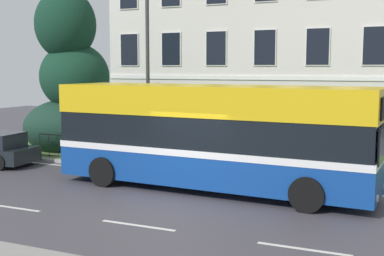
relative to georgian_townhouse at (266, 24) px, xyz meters
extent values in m
cube|color=#45414A|center=(1.94, -16.27, -6.31)|extent=(60.00, 56.00, 0.06)
cube|color=silver|center=(1.94, -12.62, -6.28)|extent=(54.00, 0.14, 0.01)
cube|color=silver|center=(-2.06, -18.07, -6.28)|extent=(2.00, 0.12, 0.01)
cube|color=silver|center=(1.94, -18.07, -6.28)|extent=(2.00, 0.12, 0.01)
cube|color=silver|center=(5.94, -18.07, -6.28)|extent=(2.00, 0.12, 0.01)
cube|color=#9E9E99|center=(1.94, -12.15, -6.22)|extent=(57.00, 0.24, 0.12)
cube|color=#4F6D3A|center=(1.94, -9.03, -6.22)|extent=(57.00, 5.99, 0.12)
cube|color=silver|center=(0.00, 0.01, -1.29)|extent=(14.95, 9.20, 9.74)
cube|color=white|center=(0.00, -4.62, -2.96)|extent=(14.95, 0.06, 0.20)
cube|color=#2D333D|center=(0.00, -4.63, -5.06)|extent=(1.10, 0.06, 2.20)
cube|color=white|center=(-6.23, -4.63, -4.51)|extent=(1.12, 0.04, 1.75)
cube|color=black|center=(-6.23, -4.65, -4.51)|extent=(1.02, 0.03, 1.65)
cube|color=white|center=(-3.74, -4.63, -4.51)|extent=(1.12, 0.04, 1.75)
cube|color=black|center=(-3.74, -4.65, -4.51)|extent=(1.02, 0.03, 1.65)
cube|color=white|center=(-1.25, -4.63, -4.51)|extent=(1.12, 0.04, 1.75)
cube|color=black|center=(-1.25, -4.65, -4.51)|extent=(1.02, 0.03, 1.65)
cube|color=white|center=(1.25, -4.63, -4.51)|extent=(1.12, 0.04, 1.75)
cube|color=black|center=(1.25, -4.65, -4.51)|extent=(1.02, 0.03, 1.65)
cube|color=white|center=(3.74, -4.63, -4.51)|extent=(1.12, 0.04, 1.75)
cube|color=black|center=(3.74, -4.65, -4.51)|extent=(1.02, 0.03, 1.65)
cube|color=white|center=(6.23, -4.63, -4.51)|extent=(1.12, 0.04, 1.75)
cube|color=black|center=(6.23, -4.65, -4.51)|extent=(1.02, 0.03, 1.65)
cube|color=white|center=(-6.23, -4.63, -1.52)|extent=(1.12, 0.04, 1.75)
cube|color=black|center=(-6.23, -4.65, -1.52)|extent=(1.02, 0.03, 1.65)
cube|color=white|center=(-3.74, -4.63, -1.52)|extent=(1.12, 0.04, 1.75)
cube|color=black|center=(-3.74, -4.65, -1.52)|extent=(1.02, 0.03, 1.65)
cube|color=white|center=(-1.25, -4.63, -1.52)|extent=(1.12, 0.04, 1.75)
cube|color=black|center=(-1.25, -4.65, -1.52)|extent=(1.02, 0.03, 1.65)
cube|color=white|center=(1.25, -4.63, -1.52)|extent=(1.12, 0.04, 1.75)
cube|color=black|center=(1.25, -4.65, -1.52)|extent=(1.02, 0.03, 1.65)
cube|color=white|center=(3.74, -4.63, -1.52)|extent=(1.12, 0.04, 1.75)
cube|color=black|center=(3.74, -4.65, -1.52)|extent=(1.02, 0.03, 1.65)
cube|color=white|center=(6.23, -4.63, -1.52)|extent=(1.12, 0.04, 1.75)
cube|color=black|center=(6.23, -4.65, -1.52)|extent=(1.02, 0.03, 1.65)
cube|color=black|center=(0.00, -11.87, -5.21)|extent=(12.58, 0.04, 0.04)
cube|color=black|center=(0.00, -11.87, -6.08)|extent=(12.58, 0.04, 0.04)
cylinder|color=black|center=(-6.29, -11.87, -5.69)|extent=(0.02, 0.02, 0.95)
cylinder|color=black|center=(-5.82, -11.87, -5.69)|extent=(0.02, 0.02, 0.95)
cylinder|color=black|center=(-5.36, -11.87, -5.69)|extent=(0.02, 0.02, 0.95)
cylinder|color=black|center=(-4.89, -11.87, -5.69)|extent=(0.02, 0.02, 0.95)
cylinder|color=black|center=(-4.43, -11.87, -5.69)|extent=(0.02, 0.02, 0.95)
cylinder|color=black|center=(-3.96, -11.87, -5.69)|extent=(0.02, 0.02, 0.95)
cylinder|color=black|center=(-3.49, -11.87, -5.69)|extent=(0.02, 0.02, 0.95)
cylinder|color=black|center=(-3.03, -11.87, -5.69)|extent=(0.02, 0.02, 0.95)
cylinder|color=black|center=(-2.56, -11.87, -5.69)|extent=(0.02, 0.02, 0.95)
cylinder|color=black|center=(-2.10, -11.87, -5.69)|extent=(0.02, 0.02, 0.95)
cylinder|color=black|center=(-1.63, -11.87, -5.69)|extent=(0.02, 0.02, 0.95)
cylinder|color=black|center=(-1.16, -11.87, -5.69)|extent=(0.02, 0.02, 0.95)
cylinder|color=black|center=(-0.70, -11.87, -5.69)|extent=(0.02, 0.02, 0.95)
cylinder|color=black|center=(-0.23, -11.87, -5.69)|extent=(0.02, 0.02, 0.95)
cylinder|color=black|center=(0.23, -11.87, -5.69)|extent=(0.02, 0.02, 0.95)
cylinder|color=black|center=(0.70, -11.87, -5.69)|extent=(0.02, 0.02, 0.95)
cylinder|color=black|center=(1.16, -11.87, -5.69)|extent=(0.02, 0.02, 0.95)
cylinder|color=black|center=(1.63, -11.87, -5.69)|extent=(0.02, 0.02, 0.95)
cylinder|color=black|center=(2.10, -11.87, -5.69)|extent=(0.02, 0.02, 0.95)
cylinder|color=black|center=(2.56, -11.87, -5.69)|extent=(0.02, 0.02, 0.95)
cylinder|color=black|center=(3.03, -11.87, -5.69)|extent=(0.02, 0.02, 0.95)
cylinder|color=black|center=(3.49, -11.87, -5.69)|extent=(0.02, 0.02, 0.95)
cylinder|color=black|center=(3.96, -11.87, -5.69)|extent=(0.02, 0.02, 0.95)
cylinder|color=black|center=(4.43, -11.87, -5.69)|extent=(0.02, 0.02, 0.95)
cylinder|color=black|center=(4.89, -11.87, -5.69)|extent=(0.02, 0.02, 0.95)
cylinder|color=black|center=(5.36, -11.87, -5.69)|extent=(0.02, 0.02, 0.95)
cylinder|color=black|center=(5.82, -11.87, -5.69)|extent=(0.02, 0.02, 0.95)
cylinder|color=black|center=(6.29, -11.87, -5.69)|extent=(0.02, 0.02, 0.95)
cylinder|color=#423328|center=(-6.47, -9.71, -5.46)|extent=(0.54, 0.54, 1.40)
ellipsoid|color=#19362A|center=(-6.60, -9.60, -5.18)|extent=(3.96, 3.96, 2.57)
ellipsoid|color=#153927|center=(-6.23, -9.47, -2.88)|extent=(3.12, 3.12, 3.03)
ellipsoid|color=#123525|center=(-6.37, -9.85, -0.58)|extent=(2.69, 2.69, 3.12)
cube|color=navy|center=(2.22, -13.91, -5.48)|extent=(10.09, 2.97, 1.08)
cube|color=white|center=(2.22, -13.91, -4.98)|extent=(10.11, 2.99, 0.20)
cube|color=black|center=(2.22, -13.91, -4.43)|extent=(10.01, 2.93, 1.02)
cube|color=gold|center=(2.22, -13.91, -3.47)|extent=(10.09, 2.97, 0.90)
cube|color=black|center=(7.22, -14.16, -4.48)|extent=(0.17, 2.08, 0.94)
cylinder|color=silver|center=(7.18, -14.95, -5.80)|extent=(0.05, 0.20, 0.20)
cylinder|color=black|center=(5.57, -12.89, -5.80)|extent=(0.97, 0.35, 0.96)
cylinder|color=black|center=(5.45, -15.26, -5.80)|extent=(0.97, 0.35, 0.96)
cylinder|color=black|center=(-1.01, -12.56, -5.80)|extent=(0.97, 0.35, 0.96)
cylinder|color=black|center=(-1.13, -14.93, -5.80)|extent=(0.97, 0.35, 0.96)
cylinder|color=black|center=(-6.28, -12.71, -5.98)|extent=(0.61, 0.24, 0.60)
cylinder|color=#333338|center=(-1.37, -11.46, -2.45)|extent=(0.14, 0.14, 7.42)
camera|label=1|loc=(7.95, -28.45, -2.49)|focal=47.53mm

